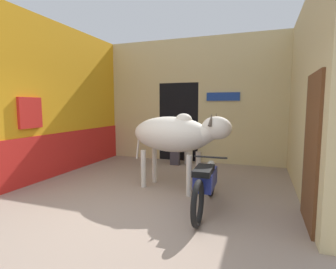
{
  "coord_description": "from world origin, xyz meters",
  "views": [
    {
      "loc": [
        1.95,
        -3.2,
        1.67
      ],
      "look_at": [
        0.1,
        1.93,
        1.06
      ],
      "focal_mm": 28.0,
      "sensor_mm": 36.0,
      "label": 1
    }
  ],
  "objects_px": {
    "motorcycle_near": "(206,183)",
    "shopkeeper_seated": "(176,141)",
    "cow": "(175,135)",
    "plastic_stool": "(188,155)"
  },
  "relations": [
    {
      "from": "motorcycle_near",
      "to": "shopkeeper_seated",
      "type": "distance_m",
      "value": 3.3
    },
    {
      "from": "cow",
      "to": "plastic_stool",
      "type": "xyz_separation_m",
      "value": [
        -0.36,
        2.33,
        -0.84
      ]
    },
    {
      "from": "motorcycle_near",
      "to": "shopkeeper_seated",
      "type": "bearing_deg",
      "value": 116.18
    },
    {
      "from": "cow",
      "to": "shopkeeper_seated",
      "type": "bearing_deg",
      "value": 107.4
    },
    {
      "from": "shopkeeper_seated",
      "to": "cow",
      "type": "bearing_deg",
      "value": -72.6
    },
    {
      "from": "cow",
      "to": "motorcycle_near",
      "type": "height_order",
      "value": "cow"
    },
    {
      "from": "cow",
      "to": "shopkeeper_seated",
      "type": "xyz_separation_m",
      "value": [
        -0.68,
        2.17,
        -0.44
      ]
    },
    {
      "from": "cow",
      "to": "shopkeeper_seated",
      "type": "relative_size",
      "value": 1.75
    },
    {
      "from": "motorcycle_near",
      "to": "plastic_stool",
      "type": "bearing_deg",
      "value": 110.05
    },
    {
      "from": "shopkeeper_seated",
      "to": "plastic_stool",
      "type": "height_order",
      "value": "shopkeeper_seated"
    }
  ]
}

